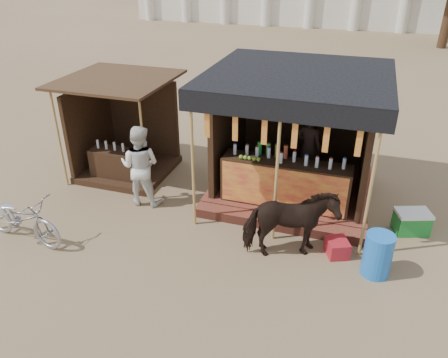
% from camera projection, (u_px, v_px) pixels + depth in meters
% --- Properties ---
extents(ground, '(120.00, 120.00, 0.00)m').
position_uv_depth(ground, '(195.00, 279.00, 7.36)').
color(ground, '#846B4C').
rests_on(ground, ground).
extents(main_stall, '(3.60, 3.61, 2.78)m').
position_uv_depth(main_stall, '(294.00, 153.00, 9.41)').
color(main_stall, brown).
rests_on(main_stall, ground).
extents(secondary_stall, '(2.40, 2.40, 2.38)m').
position_uv_depth(secondary_stall, '(121.00, 139.00, 10.54)').
color(secondary_stall, '#342313').
rests_on(secondary_stall, ground).
extents(cow, '(1.75, 1.30, 1.35)m').
position_uv_depth(cow, '(289.00, 224.00, 7.60)').
color(cow, black).
rests_on(cow, ground).
extents(motorbike, '(1.92, 0.87, 0.97)m').
position_uv_depth(motorbike, '(21.00, 218.00, 8.12)').
color(motorbike, '#A0A1A9').
rests_on(motorbike, ground).
extents(bystander, '(0.92, 0.75, 1.77)m').
position_uv_depth(bystander, '(140.00, 166.00, 9.16)').
color(bystander, silver).
rests_on(bystander, ground).
extents(blue_barrel, '(0.55, 0.55, 0.79)m').
position_uv_depth(blue_barrel, '(378.00, 255.00, 7.30)').
color(blue_barrel, blue).
rests_on(blue_barrel, ground).
extents(red_crate, '(0.50, 0.53, 0.31)m').
position_uv_depth(red_crate, '(337.00, 248.00, 7.87)').
color(red_crate, '#AB1C25').
rests_on(red_crate, ground).
extents(cooler, '(0.75, 0.63, 0.46)m').
position_uv_depth(cooler, '(412.00, 222.00, 8.47)').
color(cooler, '#1C7E2E').
rests_on(cooler, ground).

